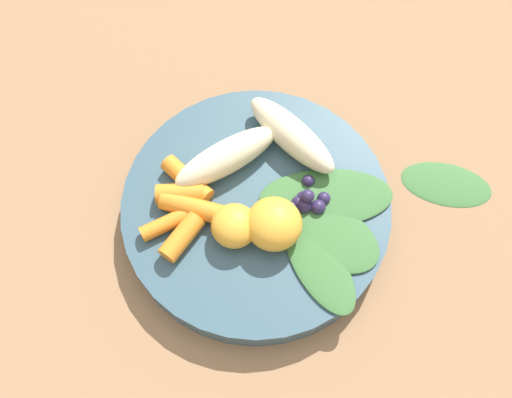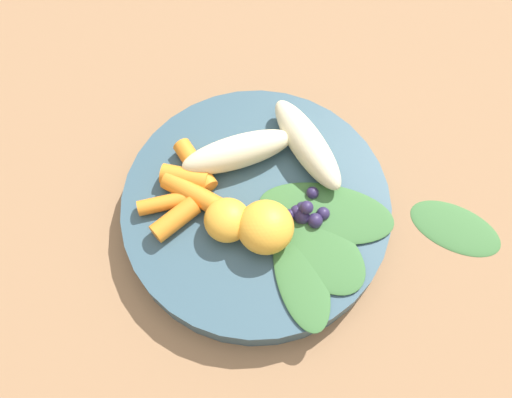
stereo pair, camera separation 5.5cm
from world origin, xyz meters
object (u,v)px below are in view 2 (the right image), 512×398
object	(u,v)px
bowl	(256,210)
banana_peeled_left	(238,152)
banana_peeled_right	(307,144)
kale_leaf_stray	(456,227)
orange_segment_near	(266,227)

from	to	relation	value
bowl	banana_peeled_left	size ratio (longest dim) A/B	2.33
banana_peeled_left	banana_peeled_right	world-z (taller)	same
bowl	kale_leaf_stray	xyz separation A→B (m)	(0.15, 0.14, -0.01)
banana_peeled_left	orange_segment_near	bearing A→B (deg)	90.15
banana_peeled_right	kale_leaf_stray	xyz separation A→B (m)	(0.15, 0.06, -0.04)
orange_segment_near	kale_leaf_stray	size ratio (longest dim) A/B	0.56
bowl	kale_leaf_stray	bearing A→B (deg)	43.65
banana_peeled_left	kale_leaf_stray	xyz separation A→B (m)	(0.19, 0.12, -0.04)
bowl	orange_segment_near	size ratio (longest dim) A/B	5.00
banana_peeled_left	banana_peeled_right	size ratio (longest dim) A/B	1.00
banana_peeled_left	banana_peeled_right	distance (m)	0.07
orange_segment_near	kale_leaf_stray	world-z (taller)	orange_segment_near
kale_leaf_stray	banana_peeled_left	bearing A→B (deg)	-169.04
bowl	banana_peeled_right	xyz separation A→B (m)	(-0.01, 0.08, 0.03)
orange_segment_near	kale_leaf_stray	xyz separation A→B (m)	(0.12, 0.15, -0.05)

